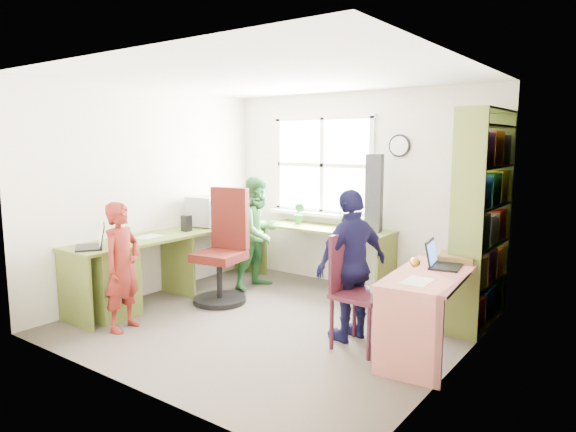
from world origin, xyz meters
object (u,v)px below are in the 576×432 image
object	(u,v)px
crt_monitor	(206,211)
bookshelf	(482,224)
swivel_chair	(224,253)
person_green	(259,233)
laptop_left	(94,243)
person_navy	(352,265)
laptop_right	(440,261)
potted_plant	(299,214)
person_red	(122,267)
l_desk	(163,265)
right_desk	(429,295)
wooden_chair	(354,286)
cd_tower	(374,193)

from	to	relation	value
crt_monitor	bookshelf	bearing A→B (deg)	3.93
swivel_chair	person_green	world-z (taller)	person_green
laptop_left	person_navy	xyz separation A→B (m)	(2.30, 1.09, -0.12)
laptop_right	potted_plant	distance (m)	2.43
person_red	laptop_left	bearing A→B (deg)	78.18
crt_monitor	person_navy	distance (m)	2.42
bookshelf	person_red	xyz separation A→B (m)	(-2.70, -2.17, -0.38)
crt_monitor	laptop_right	xyz separation A→B (m)	(3.05, -0.19, -0.18)
swivel_chair	person_navy	xyz separation A→B (m)	(1.73, -0.16, 0.14)
l_desk	person_navy	bearing A→B (deg)	9.99
person_red	person_green	world-z (taller)	person_green
crt_monitor	potted_plant	world-z (taller)	crt_monitor
person_green	laptop_left	bearing A→B (deg)	167.97
right_desk	person_navy	size ratio (longest dim) A/B	0.93
right_desk	person_red	xyz separation A→B (m)	(-2.59, -1.15, 0.10)
l_desk	laptop_left	bearing A→B (deg)	-102.60
wooden_chair	laptop_left	xyz separation A→B (m)	(-2.40, -0.95, 0.26)
swivel_chair	person_green	xyz separation A→B (m)	(-0.03, 0.66, 0.14)
crt_monitor	laptop_left	size ratio (longest dim) A/B	0.95
potted_plant	person_green	size ratio (longest dim) A/B	0.20
crt_monitor	laptop_left	distance (m)	1.61
swivel_chair	crt_monitor	world-z (taller)	swivel_chair
right_desk	laptop_left	bearing A→B (deg)	-164.25
crt_monitor	person_green	distance (m)	0.72
wooden_chair	potted_plant	xyz separation A→B (m)	(-1.62, 1.48, 0.34)
wooden_chair	person_red	xyz separation A→B (m)	(-1.99, -0.94, 0.07)
right_desk	person_red	bearing A→B (deg)	-161.55
laptop_right	person_navy	xyz separation A→B (m)	(-0.69, -0.32, -0.08)
person_red	person_navy	xyz separation A→B (m)	(1.88, 1.07, 0.07)
swivel_chair	laptop_left	bearing A→B (deg)	-124.19
crt_monitor	person_red	xyz separation A→B (m)	(0.47, -1.58, -0.32)
cd_tower	potted_plant	bearing A→B (deg)	169.26
person_green	wooden_chair	bearing A→B (deg)	-113.50
wooden_chair	crt_monitor	xyz separation A→B (m)	(-2.46, 0.65, 0.40)
swivel_chair	laptop_left	distance (m)	1.39
cd_tower	potted_plant	distance (m)	1.08
wooden_chair	cd_tower	world-z (taller)	cd_tower
crt_monitor	person_green	size ratio (longest dim) A/B	0.30
cd_tower	person_red	xyz separation A→B (m)	(-1.40, -2.46, -0.59)
swivel_chair	crt_monitor	distance (m)	0.82
right_desk	swivel_chair	xyz separation A→B (m)	(-2.43, 0.08, 0.03)
swivel_chair	crt_monitor	bearing A→B (deg)	140.83
laptop_left	person_navy	world-z (taller)	person_navy
l_desk	laptop_right	world-z (taller)	laptop_right
right_desk	laptop_right	size ratio (longest dim) A/B	3.39
l_desk	right_desk	distance (m)	2.87
cd_tower	person_green	distance (m)	1.48
l_desk	bookshelf	xyz separation A→B (m)	(2.96, 1.47, 0.55)
bookshelf	crt_monitor	world-z (taller)	bookshelf
bookshelf	laptop_right	size ratio (longest dim) A/B	5.57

